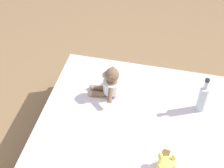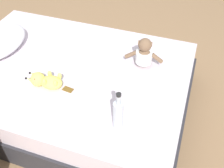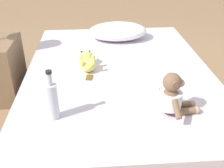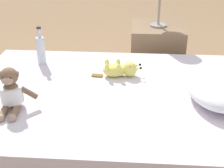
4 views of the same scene
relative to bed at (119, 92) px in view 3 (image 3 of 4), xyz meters
name	(u,v)px [view 3 (image 3 of 4)]	position (x,y,z in m)	size (l,w,h in m)	color
ground_plane	(118,112)	(0.00, 0.00, -0.18)	(16.00, 16.00, 0.00)	#93704C
bed	(119,92)	(0.00, 0.00, 0.00)	(1.31, 1.83, 0.37)	#2D2D33
pillow	(118,31)	(0.05, 0.60, 0.26)	(0.52, 0.35, 0.14)	white
plush_monkey	(172,97)	(0.23, -0.53, 0.28)	(0.23, 0.29, 0.24)	brown
plush_yellow_creature	(87,62)	(-0.22, 0.04, 0.23)	(0.12, 0.33, 0.10)	#EAE066
glass_bottle	(52,100)	(-0.39, -0.53, 0.29)	(0.06, 0.06, 0.27)	silver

